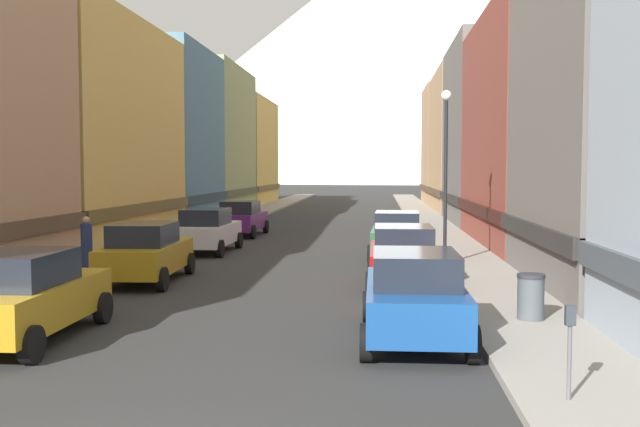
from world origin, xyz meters
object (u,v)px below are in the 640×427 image
object	(u,v)px
car_left_0	(24,296)
car_left_2	(207,230)
streetlamp_right	(446,151)
trash_bin_right	(531,297)
car_left_3	(241,218)
car_right_0	(414,296)
car_right_1	(403,256)
car_left_1	(146,252)
car_right_2	(397,235)
pedestrian_0	(87,245)
parking_meter_near	(570,339)

from	to	relation	value
car_left_0	car_left_2	size ratio (longest dim) A/B	0.99
car_left_2	streetlamp_right	world-z (taller)	streetlamp_right
trash_bin_right	streetlamp_right	xyz separation A→B (m)	(-1.00, 8.93, 3.34)
car_left_2	car_left_3	size ratio (longest dim) A/B	1.00
car_right_0	car_right_1	xyz separation A→B (m)	(-0.00, 6.31, 0.00)
car_left_1	car_right_0	world-z (taller)	same
car_left_3	car_right_2	bearing A→B (deg)	-48.70
car_left_2	streetlamp_right	bearing A→B (deg)	-23.20
car_left_0	car_right_1	world-z (taller)	same
car_right_2	car_left_3	bearing A→B (deg)	131.30
car_right_2	trash_bin_right	world-z (taller)	car_right_2
car_left_2	trash_bin_right	size ratio (longest dim) A/B	4.54
pedestrian_0	car_right_2	bearing A→B (deg)	25.33
pedestrian_0	parking_meter_near	bearing A→B (deg)	-45.24
car_right_0	parking_meter_near	xyz separation A→B (m)	(1.95, -3.88, 0.11)
car_left_1	car_left_2	size ratio (longest dim) A/B	1.00
car_left_2	car_left_0	bearing A→B (deg)	-89.99
car_left_2	parking_meter_near	size ratio (longest dim) A/B	3.34
car_left_2	car_right_1	size ratio (longest dim) A/B	1.01
car_right_0	pedestrian_0	size ratio (longest dim) A/B	2.58
car_left_2	car_right_2	distance (m)	7.73
car_left_1	car_right_2	bearing A→B (deg)	39.62
car_left_0	car_right_1	bearing A→B (deg)	42.47
pedestrian_0	streetlamp_right	size ratio (longest dim) A/B	0.29
car_left_0	streetlamp_right	bearing A→B (deg)	50.49
car_right_0	car_left_1	bearing A→B (deg)	138.63
streetlamp_right	car_right_2	bearing A→B (deg)	121.55
car_left_3	parking_meter_near	bearing A→B (deg)	-69.47
car_left_3	pedestrian_0	bearing A→B (deg)	-100.35
car_left_3	car_right_1	bearing A→B (deg)	-63.60
car_left_0	car_left_1	xyz separation A→B (m)	(0.00, 7.33, 0.00)
car_left_3	streetlamp_right	world-z (taller)	streetlamp_right
car_left_1	car_right_2	world-z (taller)	same
streetlamp_right	car_left_1	bearing A→B (deg)	-157.65
car_right_2	trash_bin_right	distance (m)	11.74
car_left_3	car_right_2	xyz separation A→B (m)	(7.60, -8.65, 0.00)
pedestrian_0	streetlamp_right	xyz separation A→B (m)	(11.60, 2.23, 3.05)
car_left_3	car_right_0	bearing A→B (deg)	-70.64
car_right_0	car_left_2	bearing A→B (deg)	117.87
car_left_3	pedestrian_0	xyz separation A→B (m)	(-2.45, -13.41, 0.04)
car_left_3	trash_bin_right	xyz separation A→B (m)	(10.15, -20.11, -0.26)
car_left_1	car_left_3	world-z (taller)	same
car_left_1	car_right_0	size ratio (longest dim) A/B	1.01
car_left_2	pedestrian_0	size ratio (longest dim) A/B	2.61
car_left_0	car_left_1	world-z (taller)	same
car_left_0	streetlamp_right	world-z (taller)	streetlamp_right
parking_meter_near	streetlamp_right	world-z (taller)	streetlamp_right
car_left_1	trash_bin_right	world-z (taller)	car_left_1
parking_meter_near	trash_bin_right	world-z (taller)	parking_meter_near
car_left_2	trash_bin_right	world-z (taller)	car_left_2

